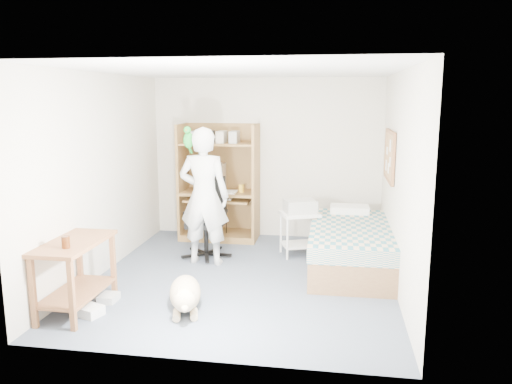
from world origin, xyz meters
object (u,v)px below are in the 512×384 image
office_chair (207,228)px  dog (185,294)px  bed (350,246)px  side_desk (75,265)px  person (204,196)px  computer_hutch (220,187)px  printer_cart (300,227)px

office_chair → dog: (0.23, -1.81, -0.22)m
bed → side_desk: 3.39m
side_desk → dog: (1.10, 0.20, -0.33)m
office_chair → person: 0.61m
computer_hutch → side_desk: size_ratio=1.80×
computer_hutch → office_chair: bearing=-88.2°
dog → computer_hutch: bearing=78.9°
side_desk → printer_cart: side_desk is taller
person → bed: bearing=-174.7°
office_chair → printer_cart: 1.30m
bed → office_chair: 1.98m
printer_cart → computer_hutch: bearing=130.9°
bed → printer_cart: bearing=148.7°
office_chair → printer_cart: office_chair is taller
computer_hutch → dog: (0.25, -2.73, -0.65)m
side_desk → office_chair: bearing=66.4°
side_desk → printer_cart: 3.11m
side_desk → printer_cart: (2.16, 2.24, -0.09)m
office_chair → person: bearing=-79.3°
dog → printer_cart: (1.05, 2.03, 0.24)m
computer_hutch → person: 1.24m
side_desk → person: (0.93, 1.70, 0.42)m
bed → person: person is taller
bed → printer_cart: (-0.69, 0.42, 0.12)m
office_chair → person: size_ratio=0.60×
computer_hutch → printer_cart: bearing=-28.2°
office_chair → bed: bearing=-3.8°
computer_hutch → person: (0.08, -1.24, 0.09)m
bed → office_chair: office_chair is taller
computer_hutch → bed: 2.35m
bed → office_chair: (-1.97, 0.20, 0.10)m
office_chair → computer_hutch: bearing=93.7°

